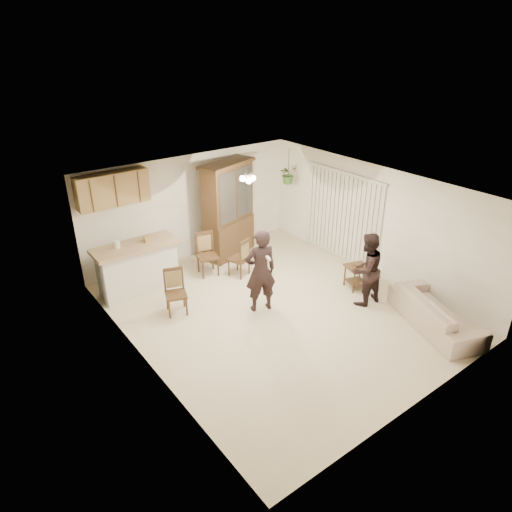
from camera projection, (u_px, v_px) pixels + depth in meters
floor at (276, 310)px, 9.14m from camera, size 6.50×6.50×0.00m
ceiling at (279, 190)px, 8.04m from camera, size 5.50×6.50×0.02m
wall_back at (191, 207)px, 10.92m from camera, size 5.50×0.02×2.50m
wall_front at (427, 336)px, 6.25m from camera, size 5.50×0.02×2.50m
wall_left at (141, 300)px, 7.11m from camera, size 0.02×6.50×2.50m
wall_right at (374, 221)px, 10.07m from camera, size 0.02×6.50×2.50m
breakfast_bar at (138, 270)px, 9.61m from camera, size 1.60×0.55×1.00m
bar_top at (135, 246)px, 9.37m from camera, size 1.75×0.70×0.08m
upper_cabinets at (113, 189)px, 9.39m from camera, size 1.50×0.34×0.70m
vertical_blinds at (342, 216)px, 10.76m from camera, size 0.06×2.30×2.10m
ceiling_fixture at (248, 178)px, 9.05m from camera, size 0.36×0.36×0.20m
hanging_plant at (288, 174)px, 11.29m from camera, size 0.43×0.37×0.48m
plant_cord at (289, 161)px, 11.14m from camera, size 0.01×0.01×0.65m
sofa at (436, 309)px, 8.50m from camera, size 1.35×2.01×0.73m
adult at (261, 269)px, 8.79m from camera, size 0.75×0.61×1.80m
child at (366, 273)px, 9.10m from camera, size 0.68×0.54×1.35m
china_hutch at (228, 210)px, 10.96m from camera, size 1.58×0.99×2.33m
side_table at (357, 277)px, 9.83m from camera, size 0.58×0.58×0.57m
chair_bar at (177, 301)px, 8.95m from camera, size 0.52×0.52×0.91m
chair_hutch_left at (208, 263)px, 10.39m from camera, size 0.52×0.52×0.99m
chair_hutch_right at (239, 265)px, 10.36m from camera, size 0.51×0.51×0.91m
controller_adult at (268, 258)px, 8.27m from camera, size 0.09×0.16×0.05m
controller_child at (381, 269)px, 8.72m from camera, size 0.05×0.13×0.04m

